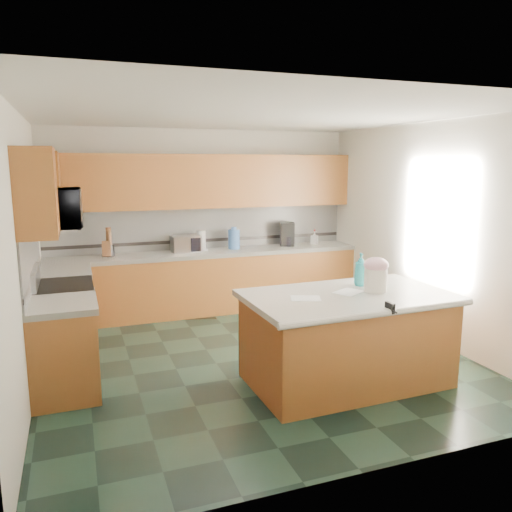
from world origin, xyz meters
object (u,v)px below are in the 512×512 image
treat_jar (375,280)px  soap_bottle_island (361,270)px  knife_block (107,249)px  island_base (346,341)px  island_top (348,297)px  coffee_maker (287,234)px  toaster_oven (186,244)px

treat_jar → soap_bottle_island: (-0.01, 0.27, 0.05)m
treat_jar → knife_block: 3.81m
island_base → island_top: 0.46m
treat_jar → knife_block: (-2.42, 2.95, -0.01)m
island_base → coffee_maker: coffee_maker is taller
island_top → coffee_maker: 3.05m
island_base → knife_block: knife_block is taller
treat_jar → toaster_oven: bearing=104.2°
island_top → toaster_oven: 3.11m
toaster_oven → island_base: bearing=-73.0°
soap_bottle_island → knife_block: (-2.41, 2.68, -0.07)m
treat_jar → knife_block: treat_jar is taller
treat_jar → coffee_maker: (0.33, 2.98, 0.06)m
soap_bottle_island → coffee_maker: bearing=100.1°
island_top → knife_block: (-2.11, 2.95, 0.14)m
toaster_oven → coffee_maker: (1.63, 0.03, 0.06)m
knife_block → coffee_maker: coffee_maker is taller
treat_jar → toaster_oven: toaster_oven is taller
island_top → knife_block: size_ratio=9.40×
toaster_oven → island_top: bearing=-73.0°
knife_block → island_base: bearing=-47.4°
island_top → treat_jar: size_ratio=8.47×
soap_bottle_island → toaster_oven: bearing=132.9°
island_base → soap_bottle_island: 0.77m
island_base → soap_bottle_island: soap_bottle_island is taller
island_base → coffee_maker: 3.12m
coffee_maker → treat_jar: bearing=-77.1°
island_base → coffee_maker: size_ratio=5.22×
island_base → knife_block: bearing=124.0°
island_base → island_top: island_top is taller
treat_jar → knife_block: bearing=119.8°
toaster_oven → coffee_maker: coffee_maker is taller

